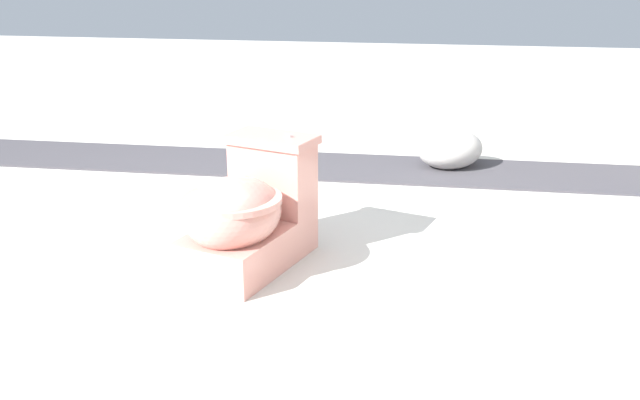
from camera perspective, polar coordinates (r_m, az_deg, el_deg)
ground_plane at (r=3.23m, az=-7.37°, el=-4.26°), size 14.00×14.00×0.00m
gravel_strip at (r=4.40m, az=3.75°, el=2.43°), size 0.56×8.00×0.01m
toilet at (r=3.05m, az=-5.62°, el=-1.15°), size 0.71×0.55×0.52m
boulder_near at (r=4.45m, az=9.89°, el=3.85°), size 0.48×0.51×0.23m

